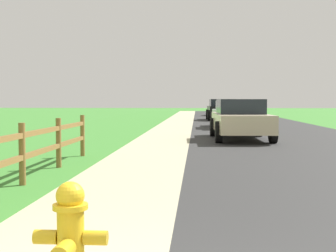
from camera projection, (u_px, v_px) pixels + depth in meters
name	position (u px, v px, depth m)	size (l,w,h in m)	color
ground_plane	(193.00, 125.00, 27.39)	(120.00, 120.00, 0.00)	#3E8331
road_asphalt	(250.00, 123.00, 29.17)	(7.00, 66.00, 0.01)	#2E2E2E
curb_concrete	(145.00, 123.00, 29.57)	(6.00, 66.00, 0.01)	#B6AF8B
grass_verge	(121.00, 123.00, 29.66)	(5.00, 66.00, 0.00)	#3E8331
fire_hydrant	(70.00, 246.00, 3.14)	(0.49, 0.40, 0.88)	yellow
parked_suv_beige	(240.00, 119.00, 17.20)	(2.12, 4.78, 1.45)	#C6B793
parked_car_silver	(232.00, 113.00, 24.74)	(2.13, 4.51, 1.41)	#B7BABF
parked_car_black	(222.00, 109.00, 34.10)	(2.24, 4.27, 1.50)	black
parked_car_blue	(221.00, 108.00, 44.19)	(2.10, 4.29, 1.45)	navy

